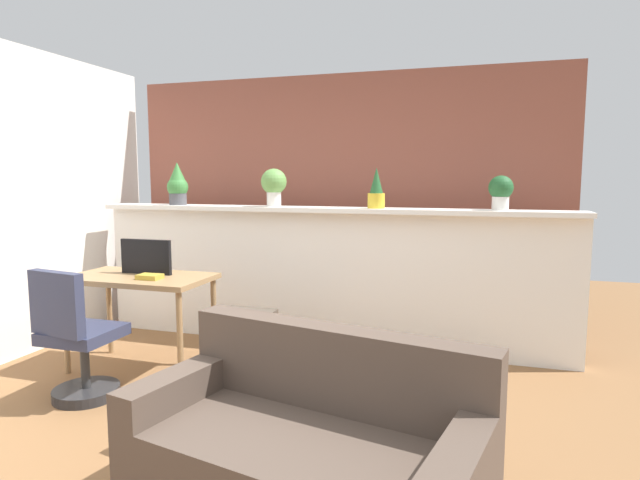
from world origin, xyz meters
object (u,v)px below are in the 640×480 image
desk (140,286)px  office_chair (77,345)px  side_cube_shelf (244,346)px  potted_plant_0 (177,184)px  tv_monitor (146,257)px  potted_plant_1 (274,184)px  potted_plant_2 (376,191)px  potted_plant_3 (501,191)px  couch (308,454)px  book_on_desk (150,277)px

desk → office_chair: (-0.05, -0.64, -0.28)m
desk → side_cube_shelf: 0.95m
potted_plant_0 → side_cube_shelf: 1.88m
desk → tv_monitor: tv_monitor is taller
office_chair → potted_plant_1: bearing=64.9°
potted_plant_1 → office_chair: (-0.77, -1.64, -1.06)m
potted_plant_1 → side_cube_shelf: 1.53m
potted_plant_2 → tv_monitor: (-1.66, -0.89, -0.51)m
office_chair → potted_plant_2: bearing=43.3°
potted_plant_0 → desk: (0.26, -0.99, -0.78)m
side_cube_shelf → tv_monitor: bearing=178.3°
tv_monitor → side_cube_shelf: tv_monitor is taller
tv_monitor → potted_plant_3: bearing=19.5°
potted_plant_0 → potted_plant_2: 1.93m
office_chair → side_cube_shelf: bearing=37.7°
potted_plant_1 → office_chair: size_ratio=0.37×
potted_plant_0 → couch: size_ratio=0.24×
potted_plant_1 → potted_plant_3: 1.94m
office_chair → couch: size_ratio=0.54×
potted_plant_2 → book_on_desk: (-1.51, -1.07, -0.63)m
side_cube_shelf → couch: (0.97, -1.39, 0.03)m
book_on_desk → potted_plant_2: bearing=35.5°
book_on_desk → couch: size_ratio=0.10×
potted_plant_3 → desk: 2.95m
potted_plant_2 → potted_plant_0: bearing=179.6°
office_chair → couch: bearing=-20.5°
side_cube_shelf → book_on_desk: 0.88m
desk → office_chair: size_ratio=1.21×
potted_plant_1 → tv_monitor: potted_plant_1 is taller
potted_plant_3 → tv_monitor: 2.87m
tv_monitor → side_cube_shelf: 1.06m
potted_plant_3 → office_chair: potted_plant_3 is taller
side_cube_shelf → office_chair: bearing=-142.3°
potted_plant_1 → desk: bearing=-125.8°
tv_monitor → potted_plant_2: bearing=28.3°
desk → office_chair: bearing=-94.3°
potted_plant_2 → office_chair: bearing=-136.7°
potted_plant_2 → side_cube_shelf: potted_plant_2 is taller
potted_plant_2 → office_chair: 2.56m
desk → couch: couch is taller
potted_plant_0 → couch: potted_plant_0 is taller
potted_plant_0 → potted_plant_3: size_ratio=1.46×
desk → book_on_desk: size_ratio=6.32×
tv_monitor → couch: (1.81, -1.42, -0.60)m
office_chair → couch: (1.87, -0.70, -0.11)m
desk → tv_monitor: 0.24m
potted_plant_0 → desk: bearing=-75.4°
tv_monitor → office_chair: bearing=-94.5°
potted_plant_3 → tv_monitor: size_ratio=0.64×
potted_plant_2 → desk: size_ratio=0.31×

